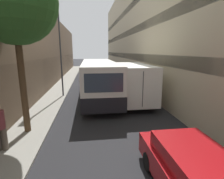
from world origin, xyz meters
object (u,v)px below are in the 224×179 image
object	(u,v)px
bus	(99,79)
street_lamp	(59,27)
pedestrian	(0,126)
street_tree_left	(14,1)
car_hatchback	(196,176)
box_truck	(129,81)
panel_van	(88,70)

from	to	relation	value
bus	street_lamp	size ratio (longest dim) A/B	1.25
pedestrian	street_tree_left	size ratio (longest dim) A/B	0.24
car_hatchback	box_truck	distance (m)	9.47
car_hatchback	panel_van	world-z (taller)	panel_van
car_hatchback	street_tree_left	world-z (taller)	street_tree_left
street_lamp	box_truck	bearing A→B (deg)	-18.96
car_hatchback	street_lamp	xyz separation A→B (m)	(-4.81, 11.23, 4.88)
car_hatchback	street_tree_left	bearing A→B (deg)	140.43
box_truck	street_tree_left	world-z (taller)	street_tree_left
panel_van	street_tree_left	xyz separation A→B (m)	(-2.78, -17.59, 4.64)
box_truck	street_tree_left	distance (m)	8.76
bus	street_tree_left	size ratio (longest dim) A/B	1.37
car_hatchback	street_lamp	world-z (taller)	street_lamp
pedestrian	street_tree_left	bearing A→B (deg)	76.35
car_hatchback	street_lamp	size ratio (longest dim) A/B	0.52
pedestrian	street_lamp	xyz separation A→B (m)	(1.09, 8.27, 4.53)
panel_van	street_lamp	world-z (taller)	street_lamp
panel_van	street_lamp	xyz separation A→B (m)	(-2.08, -10.92, 4.51)
car_hatchback	pedestrian	bearing A→B (deg)	153.37
box_truck	pedestrian	bearing A→B (deg)	-134.49
box_truck	pedestrian	size ratio (longest dim) A/B	4.14
car_hatchback	bus	xyz separation A→B (m)	(-1.83, 10.55, 0.86)
bus	panel_van	bearing A→B (deg)	94.48
bus	pedestrian	bearing A→B (deg)	-118.20
bus	panel_van	size ratio (longest dim) A/B	2.49
bus	street_lamp	xyz separation A→B (m)	(-2.99, 0.67, 4.02)
street_tree_left	street_lamp	bearing A→B (deg)	84.01
car_hatchback	panel_van	distance (m)	22.31
box_truck	street_lamp	bearing A→B (deg)	161.04
street_lamp	car_hatchback	bearing A→B (deg)	-66.80
street_lamp	street_tree_left	xyz separation A→B (m)	(-0.70, -6.67, 0.14)
panel_van	street_tree_left	world-z (taller)	street_tree_left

